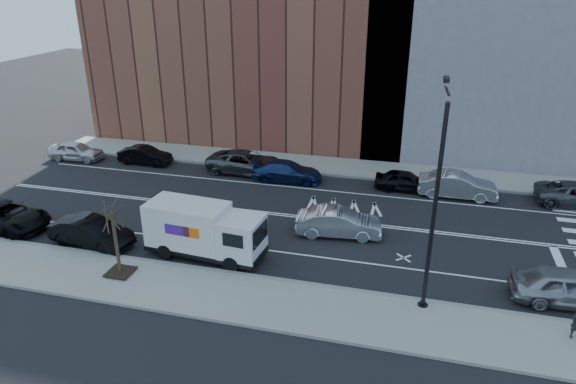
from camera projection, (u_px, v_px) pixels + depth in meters
The scene contains 20 objects.
ground at pixel (303, 217), 30.35m from camera, with size 120.00×120.00×0.00m, color black.
sidewalk_near at pixel (258, 301), 22.50m from camera, with size 44.00×3.60×0.15m, color gray.
sidewalk_far at pixel (330, 166), 38.15m from camera, with size 44.00×3.60×0.15m, color gray.
curb_near at pixel (270, 279), 24.10m from camera, with size 44.00×0.25×0.17m, color gray.
curb_far at pixel (325, 174), 36.54m from camera, with size 44.00×0.25×0.17m, color gray.
road_markings at pixel (303, 217), 30.35m from camera, with size 40.00×8.60×0.01m, color white, non-canonical shape.
bldg_brick at pixel (252, 3), 41.73m from camera, with size 26.00×10.00×22.00m, color brown.
streetlight at pixel (436, 196), 20.58m from camera, with size 0.44×4.02×9.34m.
street_tree at pixel (117, 249), 23.93m from camera, with size 1.20×1.20×3.75m.
fedex_van at pixel (204, 230), 25.68m from camera, with size 6.22×2.57×2.77m.
far_parked_a at pixel (76, 151), 39.38m from camera, with size 1.69×4.19×1.43m, color silver.
far_parked_b at pixel (145, 155), 38.56m from camera, with size 1.40×4.01×1.32m, color black.
far_parked_c at pixel (246, 163), 36.75m from camera, with size 2.61×5.66×1.57m, color #4B4E52.
far_parked_d at pixel (287, 171), 35.41m from camera, with size 1.96×4.82×1.40m, color navy.
far_parked_e at pixel (405, 181), 33.85m from camera, with size 1.59×3.96×1.35m, color black.
far_parked_f at pixel (457, 185), 32.79m from camera, with size 1.71×4.89×1.61m, color #B7B6BB.
driving_sedan at pixel (339, 222), 28.01m from camera, with size 1.62×4.64×1.53m, color silver.
near_parked_rear_a at pixel (91, 232), 27.00m from camera, with size 1.59×4.55×1.50m, color black.
near_parked_rear_b at pixel (5, 216), 28.83m from camera, with size 2.48×5.37×1.49m, color black.
near_parked_front at pixel (569, 287), 22.17m from camera, with size 1.92×4.78×1.63m, color #9B9B9F.
Camera 1 is at (6.00, -26.65, 13.36)m, focal length 32.00 mm.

